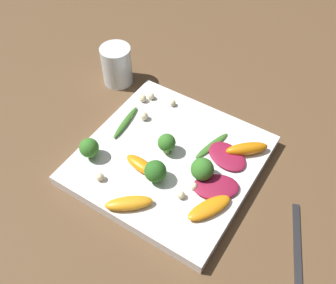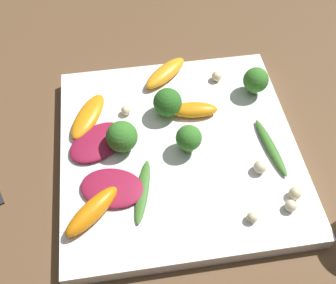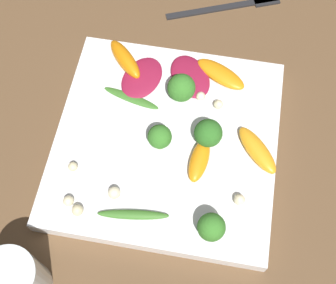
{
  "view_description": "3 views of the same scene",
  "coord_description": "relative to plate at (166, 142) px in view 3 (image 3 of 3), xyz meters",
  "views": [
    {
      "loc": [
        -0.23,
        0.37,
        0.58
      ],
      "look_at": [
        0.01,
        -0.01,
        0.04
      ],
      "focal_mm": 42.0,
      "sensor_mm": 36.0,
      "label": 1
    },
    {
      "loc": [
        -0.06,
        -0.28,
        0.44
      ],
      "look_at": [
        -0.01,
        -0.0,
        0.03
      ],
      "focal_mm": 42.0,
      "sensor_mm": 36.0,
      "label": 2
    },
    {
      "loc": [
        0.28,
        0.05,
        0.59
      ],
      "look_at": [
        0.01,
        0.0,
        0.04
      ],
      "focal_mm": 50.0,
      "sensor_mm": 36.0,
      "label": 3
    }
  ],
  "objects": [
    {
      "name": "broccoli_floret_3",
      "position": [
        0.01,
        -0.01,
        0.03
      ],
      "size": [
        0.03,
        0.03,
        0.04
      ],
      "color": "#7A9E51",
      "rests_on": "plate"
    },
    {
      "name": "drinking_glass",
      "position": [
        0.22,
        -0.14,
        0.03
      ],
      "size": [
        0.07,
        0.07,
        0.09
      ],
      "color": "white",
      "rests_on": "ground_plane"
    },
    {
      "name": "orange_segment_3",
      "position": [
        -0.11,
        -0.08,
        0.02
      ],
      "size": [
        0.07,
        0.07,
        0.02
      ],
      "color": "orange",
      "rests_on": "plate"
    },
    {
      "name": "macadamia_nut_3",
      "position": [
        -0.06,
        0.06,
        0.02
      ],
      "size": [
        0.01,
        0.01,
        0.01
      ],
      "color": "beige",
      "rests_on": "plate"
    },
    {
      "name": "macadamia_nut_2",
      "position": [
        0.06,
        -0.11,
        0.02
      ],
      "size": [
        0.01,
        0.01,
        0.01
      ],
      "color": "beige",
      "rests_on": "plate"
    },
    {
      "name": "macadamia_nut_4",
      "position": [
        0.09,
        -0.05,
        0.02
      ],
      "size": [
        0.02,
        0.02,
        0.02
      ],
      "color": "beige",
      "rests_on": "plate"
    },
    {
      "name": "fork",
      "position": [
        -0.27,
        0.07,
        -0.01
      ],
      "size": [
        0.09,
        0.18,
        0.01
      ],
      "color": "#262628",
      "rests_on": "ground_plane"
    },
    {
      "name": "broccoli_floret_2",
      "position": [
        -0.07,
        0.01,
        0.03
      ],
      "size": [
        0.04,
        0.04,
        0.04
      ],
      "color": "#7A9E51",
      "rests_on": "plate"
    },
    {
      "name": "macadamia_nut_1",
      "position": [
        0.12,
        -0.09,
        0.02
      ],
      "size": [
        0.01,
        0.01,
        0.01
      ],
      "color": "beige",
      "rests_on": "plate"
    },
    {
      "name": "orange_segment_1",
      "position": [
        0.03,
        0.05,
        0.02
      ],
      "size": [
        0.07,
        0.03,
        0.02
      ],
      "color": "orange",
      "rests_on": "plate"
    },
    {
      "name": "plate",
      "position": [
        0.0,
        0.0,
        0.0
      ],
      "size": [
        0.3,
        0.3,
        0.02
      ],
      "color": "white",
      "rests_on": "ground_plane"
    },
    {
      "name": "broccoli_floret_1",
      "position": [
        -0.01,
        0.06,
        0.03
      ],
      "size": [
        0.04,
        0.04,
        0.04
      ],
      "color": "#7A9E51",
      "rests_on": "plate"
    },
    {
      "name": "orange_segment_0",
      "position": [
        0.0,
        0.12,
        0.02
      ],
      "size": [
        0.08,
        0.07,
        0.02
      ],
      "color": "orange",
      "rests_on": "plate"
    },
    {
      "name": "orange_segment_2",
      "position": [
        -0.11,
        0.06,
        0.02
      ],
      "size": [
        0.06,
        0.08,
        0.01
      ],
      "color": "orange",
      "rests_on": "plate"
    },
    {
      "name": "macadamia_nut_6",
      "position": [
        0.07,
        0.11,
        0.02
      ],
      "size": [
        0.01,
        0.01,
        0.01
      ],
      "color": "beige",
      "rests_on": "plate"
    },
    {
      "name": "arugula_sprig_0",
      "position": [
        -0.05,
        -0.06,
        0.01
      ],
      "size": [
        0.03,
        0.09,
        0.01
      ],
      "color": "#3D7528",
      "rests_on": "plate"
    },
    {
      "name": "radicchio_leaf_1",
      "position": [
        -0.09,
        -0.05,
        0.02
      ],
      "size": [
        0.09,
        0.07,
        0.01
      ],
      "color": "maroon",
      "rests_on": "plate"
    },
    {
      "name": "macadamia_nut_0",
      "position": [
        0.11,
        -0.11,
        0.02
      ],
      "size": [
        0.01,
        0.01,
        0.01
      ],
      "color": "beige",
      "rests_on": "plate"
    },
    {
      "name": "radicchio_leaf_0",
      "position": [
        -0.1,
        0.02,
        0.02
      ],
      "size": [
        0.09,
        0.09,
        0.01
      ],
      "color": "maroon",
      "rests_on": "plate"
    },
    {
      "name": "macadamia_nut_5",
      "position": [
        -0.07,
        0.04,
        0.02
      ],
      "size": [
        0.01,
        0.01,
        0.01
      ],
      "color": "beige",
      "rests_on": "plate"
    },
    {
      "name": "broccoli_floret_0",
      "position": [
        0.12,
        0.08,
        0.03
      ],
      "size": [
        0.03,
        0.03,
        0.04
      ],
      "color": "#7A9E51",
      "rests_on": "plate"
    },
    {
      "name": "arugula_sprig_1",
      "position": [
        0.11,
        -0.02,
        0.02
      ],
      "size": [
        0.02,
        0.09,
        0.01
      ],
      "color": "#3D7528",
      "rests_on": "plate"
    },
    {
      "name": "ground_plane",
      "position": [
        0.0,
        0.0,
        -0.01
      ],
      "size": [
        2.4,
        2.4,
        0.0
      ],
      "primitive_type": "plane",
      "color": "brown"
    }
  ]
}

